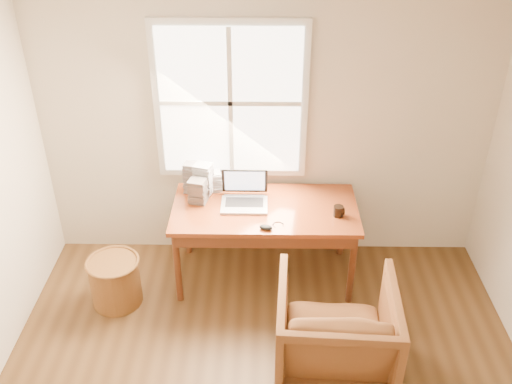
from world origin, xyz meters
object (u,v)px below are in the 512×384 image
desk (265,209)px  laptop (244,193)px  wicker_stool (115,282)px  coffee_mug (338,211)px  armchair (335,331)px  cd_stack_a (204,179)px

desk → laptop: bearing=175.5°
wicker_stool → coffee_mug: bearing=7.4°
wicker_stool → laptop: size_ratio=1.15×
armchair → coffee_mug: size_ratio=9.35×
armchair → wicker_stool: 1.95m
desk → armchair: (0.52, -1.10, -0.33)m
armchair → laptop: laptop is taller
desk → coffee_mug: coffee_mug is taller
armchair → laptop: 1.40m
wicker_stool → cd_stack_a: size_ratio=1.44×
laptop → cd_stack_a: size_ratio=1.26×
desk → laptop: 0.24m
armchair → cd_stack_a: cd_stack_a is taller
armchair → desk: bearing=-61.5°
desk → armchair: 1.26m
laptop → cd_stack_a: bearing=151.0°
wicker_stool → laptop: laptop is taller
coffee_mug → armchair: bearing=-96.1°
laptop → cd_stack_a: 0.42m
armchair → wicker_stool: bearing=-18.9°
armchair → coffee_mug: (0.10, 0.98, 0.40)m
armchair → laptop: bearing=-54.7°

